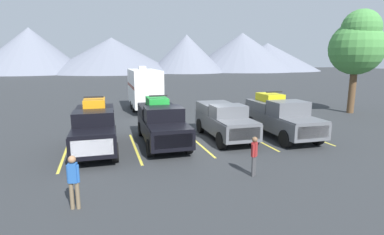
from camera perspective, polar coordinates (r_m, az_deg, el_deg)
ground_plane at (r=16.29m, az=1.17°, el=-4.89°), size 240.00×240.00×0.00m
pickup_truck_a at (r=15.55m, az=-17.92°, el=-1.72°), size 2.16×5.40×2.61m
pickup_truck_b at (r=16.26m, az=-5.82°, el=-0.84°), size 2.25×5.88×2.49m
pickup_truck_c at (r=17.16m, az=6.04°, el=-0.42°), size 2.15×5.26×2.01m
pickup_truck_d at (r=18.24m, az=16.36°, el=0.23°), size 2.30×5.59×2.56m
lot_stripe_a at (r=15.80m, az=-22.91°, el=-6.28°), size 0.12×5.50×0.01m
lot_stripe_b at (r=15.77m, az=-10.70°, el=-5.62°), size 0.12×5.50×0.01m
lot_stripe_c at (r=16.43m, az=1.01°, el=-4.74°), size 0.12×5.50×0.01m
lot_stripe_d at (r=17.70m, az=11.40°, el=-3.80°), size 0.12×5.50×0.01m
lot_stripe_e at (r=19.48m, az=20.12°, el=-2.90°), size 0.12×5.50×0.01m
camper_trailer_a at (r=26.83m, az=-9.03°, el=5.67°), size 2.39×7.63×3.84m
person_a at (r=11.88m, az=11.69°, el=-6.68°), size 0.29×0.29×1.57m
person_b at (r=9.81m, az=-21.53°, el=-10.70°), size 0.37×0.24×1.68m
tree_a at (r=28.28m, az=28.83°, el=12.13°), size 4.28×4.28×8.32m
mountain_ridge at (r=104.87m, az=-9.82°, el=11.72°), size 148.86×43.07×13.92m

